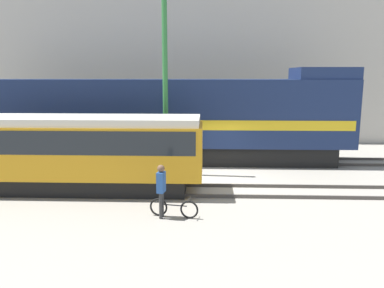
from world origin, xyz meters
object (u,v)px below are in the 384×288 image
(bicycle, at_px, (174,208))
(streetcar, at_px, (66,149))
(freight_locomotive, at_px, (156,119))
(person, at_px, (161,186))
(utility_pole_left, at_px, (165,79))

(bicycle, bearing_deg, streetcar, 148.73)
(freight_locomotive, height_order, streetcar, freight_locomotive)
(freight_locomotive, height_order, bicycle, freight_locomotive)
(person, height_order, utility_pole_left, utility_pole_left)
(freight_locomotive, relative_size, utility_pole_left, 2.31)
(streetcar, height_order, bicycle, streetcar)
(freight_locomotive, distance_m, utility_pole_left, 3.59)
(utility_pole_left, bearing_deg, person, -85.55)
(streetcar, xyz_separation_m, bicycle, (4.59, -2.78, -1.44))
(streetcar, bearing_deg, bicycle, -31.27)
(bicycle, xyz_separation_m, utility_pole_left, (-0.84, 5.52, 4.21))
(streetcar, relative_size, person, 6.07)
(freight_locomotive, distance_m, streetcar, 6.23)
(streetcar, xyz_separation_m, utility_pole_left, (3.75, 2.74, 2.77))
(person, bearing_deg, freight_locomotive, 98.61)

